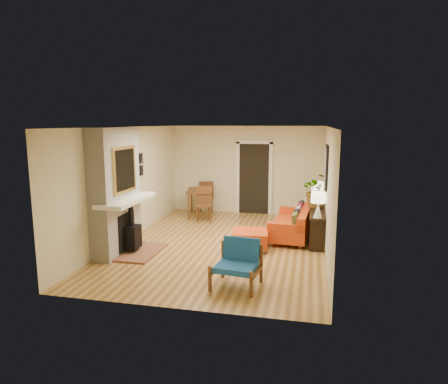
{
  "coord_description": "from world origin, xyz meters",
  "views": [
    {
      "loc": [
        1.91,
        -8.44,
        2.69
      ],
      "look_at": [
        0.0,
        0.2,
        1.15
      ],
      "focal_mm": 32.0,
      "sensor_mm": 36.0,
      "label": 1
    }
  ],
  "objects_px": {
    "lamp_near": "(318,202)",
    "sofa": "(294,224)",
    "console_table": "(317,216)",
    "blue_chair": "(238,261)",
    "houseplant": "(317,190)",
    "dining_table": "(203,195)",
    "lamp_far": "(317,190)",
    "ottoman": "(250,238)"
  },
  "relations": [
    {
      "from": "dining_table",
      "to": "houseplant",
      "type": "xyz_separation_m",
      "value": [
        3.21,
        -1.51,
        0.51
      ]
    },
    {
      "from": "dining_table",
      "to": "console_table",
      "type": "relative_size",
      "value": 0.98
    },
    {
      "from": "lamp_near",
      "to": "lamp_far",
      "type": "distance_m",
      "value": 1.52
    },
    {
      "from": "sofa",
      "to": "lamp_far",
      "type": "distance_m",
      "value": 1.08
    },
    {
      "from": "blue_chair",
      "to": "console_table",
      "type": "height_order",
      "value": "blue_chair"
    },
    {
      "from": "console_table",
      "to": "dining_table",
      "type": "bearing_deg",
      "value": 150.79
    },
    {
      "from": "sofa",
      "to": "dining_table",
      "type": "relative_size",
      "value": 1.08
    },
    {
      "from": "blue_chair",
      "to": "dining_table",
      "type": "height_order",
      "value": "dining_table"
    },
    {
      "from": "blue_chair",
      "to": "houseplant",
      "type": "bearing_deg",
      "value": 67.87
    },
    {
      "from": "ottoman",
      "to": "lamp_far",
      "type": "bearing_deg",
      "value": 49.57
    },
    {
      "from": "console_table",
      "to": "houseplant",
      "type": "bearing_deg",
      "value": 91.97
    },
    {
      "from": "lamp_far",
      "to": "houseplant",
      "type": "distance_m",
      "value": 0.46
    },
    {
      "from": "ottoman",
      "to": "blue_chair",
      "type": "xyz_separation_m",
      "value": [
        0.1,
        -1.99,
        0.19
      ]
    },
    {
      "from": "lamp_near",
      "to": "houseplant",
      "type": "bearing_deg",
      "value": 90.54
    },
    {
      "from": "lamp_far",
      "to": "houseplant",
      "type": "height_order",
      "value": "houseplant"
    },
    {
      "from": "blue_chair",
      "to": "houseplant",
      "type": "relative_size",
      "value": 1.0
    },
    {
      "from": "sofa",
      "to": "dining_table",
      "type": "bearing_deg",
      "value": 148.55
    },
    {
      "from": "ottoman",
      "to": "houseplant",
      "type": "distance_m",
      "value": 2.05
    },
    {
      "from": "dining_table",
      "to": "sofa",
      "type": "bearing_deg",
      "value": -31.45
    },
    {
      "from": "sofa",
      "to": "ottoman",
      "type": "distance_m",
      "value": 1.38
    },
    {
      "from": "lamp_far",
      "to": "console_table",
      "type": "bearing_deg",
      "value": -90.0
    },
    {
      "from": "ottoman",
      "to": "blue_chair",
      "type": "height_order",
      "value": "blue_chair"
    },
    {
      "from": "ottoman",
      "to": "lamp_far",
      "type": "xyz_separation_m",
      "value": [
        1.41,
        1.65,
        0.84
      ]
    },
    {
      "from": "sofa",
      "to": "lamp_near",
      "type": "bearing_deg",
      "value": -60.86
    },
    {
      "from": "blue_chair",
      "to": "dining_table",
      "type": "distance_m",
      "value": 5.07
    },
    {
      "from": "ottoman",
      "to": "houseplant",
      "type": "xyz_separation_m",
      "value": [
        1.4,
        1.19,
        0.91
      ]
    },
    {
      "from": "console_table",
      "to": "lamp_near",
      "type": "relative_size",
      "value": 3.43
    },
    {
      "from": "dining_table",
      "to": "lamp_near",
      "type": "height_order",
      "value": "lamp_near"
    },
    {
      "from": "ottoman",
      "to": "blue_chair",
      "type": "bearing_deg",
      "value": -87.0
    },
    {
      "from": "sofa",
      "to": "lamp_near",
      "type": "height_order",
      "value": "lamp_near"
    },
    {
      "from": "ottoman",
      "to": "blue_chair",
      "type": "relative_size",
      "value": 1.02
    },
    {
      "from": "dining_table",
      "to": "lamp_far",
      "type": "bearing_deg",
      "value": -18.1
    },
    {
      "from": "sofa",
      "to": "console_table",
      "type": "distance_m",
      "value": 0.59
    },
    {
      "from": "console_table",
      "to": "lamp_near",
      "type": "bearing_deg",
      "value": -90.0
    },
    {
      "from": "console_table",
      "to": "houseplant",
      "type": "height_order",
      "value": "houseplant"
    },
    {
      "from": "blue_chair",
      "to": "houseplant",
      "type": "distance_m",
      "value": 3.51
    },
    {
      "from": "sofa",
      "to": "ottoman",
      "type": "xyz_separation_m",
      "value": [
        -0.89,
        -1.05,
        -0.11
      ]
    },
    {
      "from": "blue_chair",
      "to": "console_table",
      "type": "bearing_deg",
      "value": 65.73
    },
    {
      "from": "houseplant",
      "to": "ottoman",
      "type": "bearing_deg",
      "value": -139.47
    },
    {
      "from": "sofa",
      "to": "dining_table",
      "type": "height_order",
      "value": "dining_table"
    },
    {
      "from": "houseplant",
      "to": "lamp_near",
      "type": "bearing_deg",
      "value": -89.46
    },
    {
      "from": "lamp_near",
      "to": "sofa",
      "type": "bearing_deg",
      "value": 119.14
    }
  ]
}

